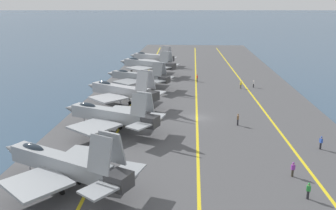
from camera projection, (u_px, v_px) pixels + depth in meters
ground_plane at (197, 120)px, 57.39m from camera, size 2000.00×2000.00×0.00m
carrier_deck at (197, 119)px, 57.34m from camera, size 209.17×42.46×0.40m
deck_stripe_foul_line at (270, 119)px, 56.50m from camera, size 188.18×6.04×0.01m
deck_stripe_centerline at (197, 118)px, 57.28m from camera, size 188.26×0.36×0.01m
deck_stripe_edge_line at (125, 116)px, 58.07m from camera, size 188.18×6.04×0.01m
parked_jet_second at (63, 164)px, 34.92m from camera, size 12.54×16.49×6.76m
parked_jet_third at (110, 115)px, 50.59m from camera, size 13.64×15.97×6.29m
parked_jet_fourth at (121, 91)px, 63.59m from camera, size 12.91×15.87×6.92m
parked_jet_fifth at (138, 77)px, 76.77m from camera, size 12.48×15.84×5.99m
parked_jet_sixth at (147, 64)px, 91.81m from camera, size 12.69×16.77×6.27m
parked_jet_seventh at (152, 57)px, 105.80m from camera, size 12.23×15.11×5.90m
crew_brown_vest at (238, 119)px, 53.50m from camera, size 0.43×0.34×1.81m
crew_green_vest at (308, 190)px, 33.27m from camera, size 0.35×0.43×1.68m
crew_white_vest at (254, 83)px, 77.70m from camera, size 0.43×0.34×1.65m
crew_blue_vest at (321, 142)px, 44.69m from camera, size 0.44×0.36×1.73m
crew_red_vest at (197, 78)px, 83.51m from camera, size 0.41×0.30×1.68m
crew_yellow_vest at (241, 84)px, 76.77m from camera, size 0.28×0.39×1.65m
crew_purple_vest at (293, 169)px, 37.60m from camera, size 0.33×0.42×1.66m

